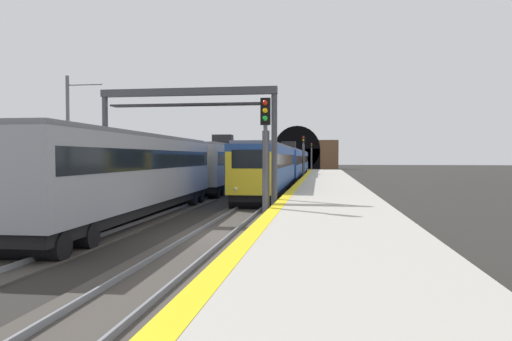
# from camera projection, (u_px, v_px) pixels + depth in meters

# --- Properties ---
(ground_plane) EXTENTS (320.00, 320.00, 0.00)m
(ground_plane) POSITION_uv_depth(u_px,v_px,m) (213.00, 237.00, 17.46)
(ground_plane) COLOR #282623
(platform_right) EXTENTS (112.00, 4.86, 1.04)m
(platform_right) POSITION_uv_depth(u_px,v_px,m) (332.00, 226.00, 16.80)
(platform_right) COLOR #ADA89E
(platform_right) RESTS_ON ground_plane
(platform_right_edge_strip) EXTENTS (112.00, 0.50, 0.01)m
(platform_right_edge_strip) POSITION_uv_depth(u_px,v_px,m) (273.00, 211.00, 17.10)
(platform_right_edge_strip) COLOR yellow
(platform_right_edge_strip) RESTS_ON platform_right
(track_main_line) EXTENTS (160.00, 2.90, 0.21)m
(track_main_line) POSITION_uv_depth(u_px,v_px,m) (213.00, 236.00, 17.46)
(track_main_line) COLOR #423D38
(track_main_line) RESTS_ON ground_plane
(track_adjacent_line) EXTENTS (160.00, 3.04, 0.21)m
(track_adjacent_line) POSITION_uv_depth(u_px,v_px,m) (95.00, 233.00, 18.15)
(track_adjacent_line) COLOR #423D38
(track_adjacent_line) RESTS_ON ground_plane
(train_main_approaching) EXTENTS (60.49, 3.03, 4.88)m
(train_main_approaching) POSITION_uv_depth(u_px,v_px,m) (289.00, 163.00, 55.46)
(train_main_approaching) COLOR #264C99
(train_main_approaching) RESTS_ON ground_plane
(train_adjacent_platform) EXTENTS (38.64, 3.32, 5.01)m
(train_adjacent_platform) POSITION_uv_depth(u_px,v_px,m) (193.00, 167.00, 31.65)
(train_adjacent_platform) COLOR gray
(train_adjacent_platform) RESTS_ON ground_plane
(railway_signal_near) EXTENTS (0.39, 0.38, 5.34)m
(railway_signal_near) POSITION_uv_depth(u_px,v_px,m) (266.00, 152.00, 17.97)
(railway_signal_near) COLOR #4C4C54
(railway_signal_near) RESTS_ON ground_plane
(railway_signal_mid) EXTENTS (0.39, 0.38, 5.46)m
(railway_signal_mid) POSITION_uv_depth(u_px,v_px,m) (303.00, 156.00, 52.69)
(railway_signal_mid) COLOR #4C4C54
(railway_signal_mid) RESTS_ON ground_plane
(railway_signal_far) EXTENTS (0.39, 0.38, 5.74)m
(railway_signal_far) POSITION_uv_depth(u_px,v_px,m) (312.00, 155.00, 89.18)
(railway_signal_far) COLOR #4C4C54
(railway_signal_far) RESTS_ON ground_plane
(overhead_signal_gantry) EXTENTS (0.70, 8.74, 6.36)m
(overhead_signal_gantry) POSITION_uv_depth(u_px,v_px,m) (187.00, 119.00, 22.23)
(overhead_signal_gantry) COLOR #3F3F47
(overhead_signal_gantry) RESTS_ON ground_plane
(tunnel_portal) EXTENTS (2.71, 20.59, 11.53)m
(tunnel_portal) POSITION_uv_depth(u_px,v_px,m) (297.00, 154.00, 116.91)
(tunnel_portal) COLOR brown
(tunnel_portal) RESTS_ON ground_plane
(catenary_mast_near) EXTENTS (0.22, 2.47, 8.23)m
(catenary_mast_near) POSITION_uv_depth(u_px,v_px,m) (69.00, 138.00, 29.46)
(catenary_mast_near) COLOR #595B60
(catenary_mast_near) RESTS_ON ground_plane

